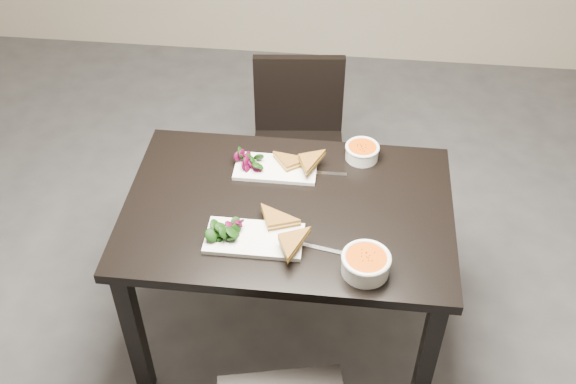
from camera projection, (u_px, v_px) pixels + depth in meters
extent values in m
plane|color=#47474C|center=(256.00, 362.00, 2.84)|extent=(5.00, 5.00, 0.00)
cube|color=black|center=(288.00, 210.00, 2.47)|extent=(1.20, 0.80, 0.04)
cube|color=black|center=(135.00, 334.00, 2.52)|extent=(0.06, 0.06, 0.71)
cube|color=black|center=(426.00, 361.00, 2.43)|extent=(0.06, 0.06, 0.71)
cube|color=black|center=(177.00, 209.00, 3.02)|extent=(0.06, 0.06, 0.71)
cube|color=black|center=(420.00, 228.00, 2.93)|extent=(0.06, 0.06, 0.71)
cube|color=black|center=(298.00, 156.00, 3.18)|extent=(0.46, 0.46, 0.04)
cube|color=black|center=(260.00, 216.00, 3.20)|extent=(0.04, 0.04, 0.41)
cube|color=black|center=(336.00, 217.00, 3.20)|extent=(0.04, 0.04, 0.41)
cube|color=black|center=(263.00, 167.00, 3.46)|extent=(0.04, 0.04, 0.41)
cube|color=black|center=(333.00, 168.00, 3.46)|extent=(0.04, 0.04, 0.41)
cube|color=black|center=(299.00, 94.00, 3.17)|extent=(0.42, 0.08, 0.40)
cube|color=white|center=(254.00, 239.00, 2.33)|extent=(0.34, 0.17, 0.02)
cylinder|color=white|center=(366.00, 265.00, 2.21)|extent=(0.16, 0.16, 0.06)
cylinder|color=orange|center=(366.00, 259.00, 2.19)|extent=(0.14, 0.14, 0.02)
torus|color=white|center=(366.00, 258.00, 2.19)|extent=(0.16, 0.16, 0.02)
cube|color=silver|center=(325.00, 249.00, 2.30)|extent=(0.18, 0.05, 0.00)
cube|color=white|center=(276.00, 168.00, 2.61)|extent=(0.31, 0.16, 0.02)
cylinder|color=white|center=(362.00, 153.00, 2.65)|extent=(0.13, 0.13, 0.05)
cylinder|color=orange|center=(362.00, 149.00, 2.63)|extent=(0.11, 0.11, 0.02)
torus|color=white|center=(362.00, 147.00, 2.63)|extent=(0.13, 0.13, 0.01)
cube|color=silver|center=(323.00, 173.00, 2.59)|extent=(0.18, 0.02, 0.00)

